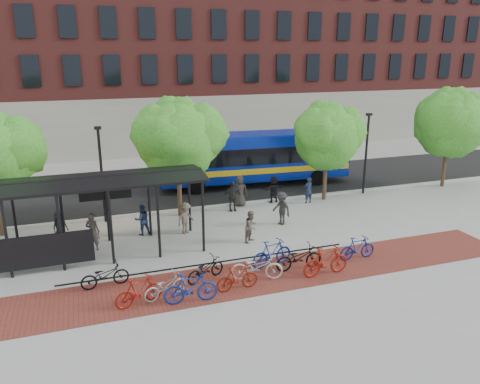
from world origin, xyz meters
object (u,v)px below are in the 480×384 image
object	(u,v)px
bike_11	(357,248)
pedestrian_6	(240,191)
bike_9	(326,261)
pedestrian_5	(274,189)
lamp_post_right	(366,151)
bike_6	(257,267)
bus	(253,155)
pedestrian_8	(251,226)
bike_5	(237,278)
pedestrian_1	(93,232)
pedestrian_9	(281,208)
bike_0	(105,275)
bike_7	(272,253)
tree_d	(451,120)
tree_c	(328,134)
pedestrian_7	(308,190)
pedestrian_3	(185,218)
bus_shelter	(79,191)
bike_1	(139,291)
pedestrian_4	(232,196)
lamp_post_left	(102,172)
tree_b	(179,136)
bike_8	(299,258)
bike_3	(191,288)
pedestrian_0	(60,227)
pedestrian_2	(142,219)
bike_2	(165,286)
bike_4	(205,269)

from	to	relation	value
bike_11	pedestrian_6	distance (m)	9.01
bike_9	pedestrian_5	distance (m)	9.73
lamp_post_right	bike_6	bearing A→B (deg)	-140.51
bus	pedestrian_8	xyz separation A→B (m)	(-3.63, -9.44, -1.23)
bike_11	bike_5	bearing A→B (deg)	97.96
pedestrian_1	pedestrian_9	size ratio (longest dim) A/B	1.01
bike_0	bike_7	bearing A→B (deg)	-99.91
tree_d	tree_c	bearing A→B (deg)	-180.00
pedestrian_7	pedestrian_9	bearing A→B (deg)	31.74
lamp_post_right	pedestrian_3	distance (m)	12.81
bus_shelter	bike_9	bearing A→B (deg)	-29.87
bike_1	pedestrian_4	bearing A→B (deg)	-51.84
bike_9	bike_0	bearing A→B (deg)	74.18
tree_c	lamp_post_left	distance (m)	13.16
tree_b	bike_0	distance (m)	9.43
bus	pedestrian_3	distance (m)	9.81
tree_c	tree_d	world-z (taller)	tree_d
tree_d	bike_8	bearing A→B (deg)	-150.75
lamp_post_right	bike_3	distance (m)	16.86
bike_11	pedestrian_1	distance (m)	11.92
tree_b	bike_1	xyz separation A→B (m)	(-3.49, -9.01, -3.91)
bike_3	pedestrian_7	xyz separation A→B (m)	(9.34, 9.10, 0.21)
bike_6	pedestrian_8	bearing A→B (deg)	-1.47
bike_0	bike_1	bearing A→B (deg)	-155.53
bike_11	bike_1	bearing A→B (deg)	93.90
bike_5	bike_8	size ratio (longest dim) A/B	0.83
bike_1	bike_7	distance (m)	5.92
bike_3	pedestrian_0	xyz separation A→B (m)	(-4.59, 7.50, 0.21)
bus_shelter	pedestrian_9	world-z (taller)	bus_shelter
pedestrian_2	pedestrian_5	distance (m)	8.62
bike_0	bike_9	size ratio (longest dim) A/B	0.89
bike_6	bike_8	bearing A→B (deg)	-66.86
lamp_post_right	bike_5	bearing A→B (deg)	-141.32
bike_7	pedestrian_1	world-z (taller)	pedestrian_1
bike_2	pedestrian_7	distance (m)	13.19
tree_c	pedestrian_9	distance (m)	6.25
tree_c	lamp_post_right	xyz separation A→B (m)	(2.91, 0.25, -1.31)
tree_b	pedestrian_1	distance (m)	6.91
bus_shelter	bike_11	world-z (taller)	bus_shelter
bus	bike_3	xyz separation A→B (m)	(-7.68, -14.07, -1.41)
tree_c	bike_0	bearing A→B (deg)	-151.94
tree_b	pedestrian_4	xyz separation A→B (m)	(2.89, -0.25, -3.59)
bike_4	tree_c	bearing A→B (deg)	-75.45
pedestrian_8	tree_d	bearing A→B (deg)	-20.25
bike_9	pedestrian_4	world-z (taller)	pedestrian_4
bike_4	pedestrian_9	xyz separation A→B (m)	(5.39, 4.76, 0.42)
bike_3	bus_shelter	bearing A→B (deg)	35.95
lamp_post_left	bike_9	world-z (taller)	lamp_post_left
bike_3	pedestrian_2	distance (m)	7.27
bike_11	pedestrian_8	xyz separation A→B (m)	(-3.72, 3.35, 0.25)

